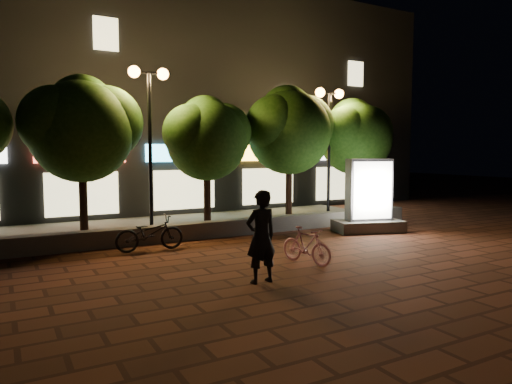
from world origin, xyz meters
TOP-DOWN VIEW (x-y plane):
  - ground at (0.00, 0.00)m, footprint 80.00×80.00m
  - retaining_wall at (0.00, 4.00)m, footprint 16.00×0.45m
  - sidewalk at (0.00, 6.50)m, footprint 16.00×5.00m
  - building_block at (-0.01, 12.99)m, footprint 28.00×8.12m
  - tree_left at (-3.45, 5.46)m, footprint 3.60×3.00m
  - tree_mid at (0.55, 5.46)m, footprint 3.24×2.70m
  - tree_right at (3.86, 5.46)m, footprint 3.72×3.10m
  - tree_far_right at (7.05, 5.46)m, footprint 3.48×2.90m
  - street_lamp_left at (-1.50, 5.20)m, footprint 1.26×0.36m
  - street_lamp_right at (5.50, 5.20)m, footprint 1.26×0.36m
  - ad_kiosk at (5.06, 2.46)m, footprint 2.46×1.68m
  - scooter_pink at (0.66, -0.21)m, footprint 0.78×1.51m
  - rider at (-1.09, -1.10)m, footprint 0.72×0.50m
  - scooter_parked at (-2.20, 3.00)m, footprint 1.84×0.70m

SIDE VIEW (x-z plane):
  - ground at x=0.00m, z-range 0.00..0.00m
  - sidewalk at x=0.00m, z-range 0.00..0.08m
  - retaining_wall at x=0.00m, z-range 0.00..0.50m
  - scooter_pink at x=0.66m, z-range 0.00..0.87m
  - scooter_parked at x=-2.20m, z-range 0.00..0.96m
  - rider at x=-1.09m, z-range 0.00..1.90m
  - ad_kiosk at x=5.06m, z-range -0.23..2.19m
  - tree_mid at x=0.55m, z-range 0.97..5.47m
  - tree_far_right at x=7.05m, z-range 0.99..5.75m
  - tree_left at x=-3.45m, z-range 1.00..5.89m
  - tree_right at x=3.86m, z-range 1.03..6.10m
  - street_lamp_right at x=5.50m, z-range 1.40..6.38m
  - street_lamp_left at x=-1.50m, z-range 1.44..6.62m
  - building_block at x=-0.01m, z-range -0.65..10.65m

